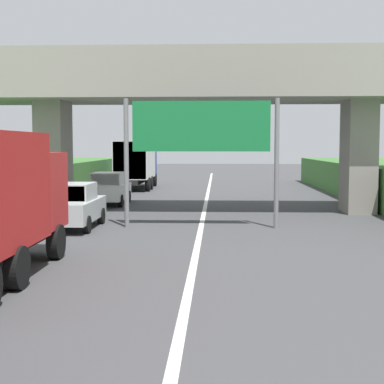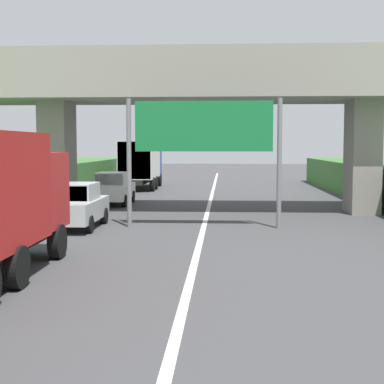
% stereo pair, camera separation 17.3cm
% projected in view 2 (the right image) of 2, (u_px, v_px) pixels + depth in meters
% --- Properties ---
extents(lane_centre_stripe, '(0.20, 86.67, 0.01)m').
position_uv_depth(lane_centre_stripe, '(203.00, 229.00, 21.43)').
color(lane_centre_stripe, white).
rests_on(lane_centre_stripe, ground).
extents(overpass_bridge, '(40.00, 4.80, 7.41)m').
position_uv_depth(overpass_bridge, '(208.00, 94.00, 26.79)').
color(overpass_bridge, gray).
rests_on(overpass_bridge, ground).
extents(overhead_highway_sign, '(5.88, 0.18, 4.91)m').
position_uv_depth(overhead_highway_sign, '(204.00, 134.00, 21.67)').
color(overhead_highway_sign, slate).
rests_on(overhead_highway_sign, ground).
extents(truck_blue, '(2.44, 7.30, 3.44)m').
position_uv_depth(truck_blue, '(141.00, 162.00, 41.45)').
color(truck_blue, black).
rests_on(truck_blue, ground).
extents(car_white, '(1.86, 4.10, 1.72)m').
position_uv_depth(car_white, '(113.00, 188.00, 30.43)').
color(car_white, silver).
rests_on(car_white, ground).
extents(car_silver, '(1.86, 4.10, 1.72)m').
position_uv_depth(car_silver, '(75.00, 206.00, 21.74)').
color(car_silver, '#B2B5B7').
rests_on(car_silver, ground).
extents(construction_barrel_3, '(0.57, 0.57, 0.90)m').
position_uv_depth(construction_barrel_3, '(31.00, 214.00, 22.35)').
color(construction_barrel_3, orange).
rests_on(construction_barrel_3, ground).
extents(construction_barrel_4, '(0.57, 0.57, 0.90)m').
position_uv_depth(construction_barrel_4, '(68.00, 201.00, 27.52)').
color(construction_barrel_4, orange).
rests_on(construction_barrel_4, ground).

